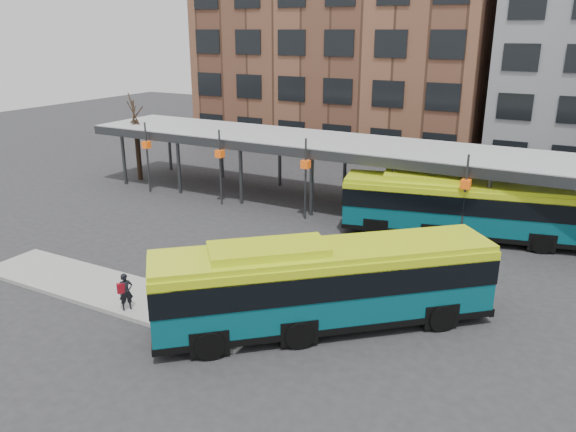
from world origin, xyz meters
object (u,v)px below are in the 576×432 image
object	(u,v)px
bus_rear	(459,206)
pedestrian	(126,292)
tree	(138,147)
bus_front	(323,283)

from	to	relation	value
bus_rear	pedestrian	xyz separation A→B (m)	(-9.39, -14.92, -0.81)
tree	bus_front	bearing A→B (deg)	-31.94
tree	pedestrian	size ratio (longest dim) A/B	3.71
tree	bus_front	world-z (taller)	tree
bus_front	pedestrian	world-z (taller)	bus_front
tree	bus_rear	size ratio (longest dim) A/B	0.45
pedestrian	tree	bearing A→B (deg)	73.09
bus_rear	pedestrian	world-z (taller)	bus_rear
tree	bus_front	distance (m)	25.13
tree	bus_rear	world-z (taller)	tree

